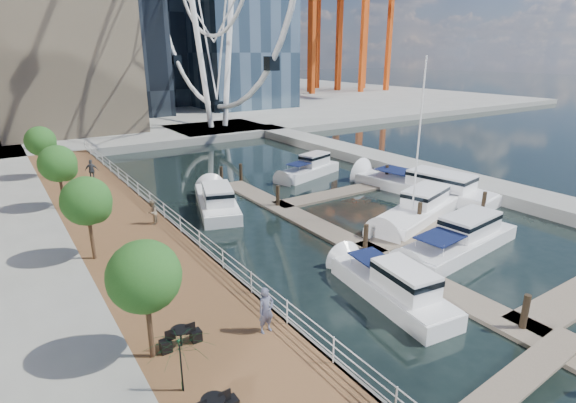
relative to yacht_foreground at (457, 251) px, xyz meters
The scene contains 15 objects.
ground 9.20m from the yacht_foreground, 148.01° to the right, with size 520.00×520.00×0.00m, color black.
boardwalk 19.62m from the yacht_foreground, 148.92° to the left, with size 6.00×60.00×1.00m, color brown.
seawall 17.13m from the yacht_foreground, 143.73° to the left, with size 0.25×60.00×1.00m, color #595954.
land_far 97.44m from the yacht_foreground, 94.59° to the left, with size 200.00×114.00×1.00m, color gray.
breakwater 19.44m from the yacht_foreground, 51.12° to the left, with size 4.00×60.00×1.00m, color gray.
pier 47.54m from the yacht_foreground, 82.51° to the left, with size 14.00×12.00×1.00m, color gray.
railing 17.27m from the yacht_foreground, 143.93° to the left, with size 0.10×60.00×1.05m, color white, non-canonical shape.
floating_docks 5.13m from the yacht_foreground, 88.16° to the left, with size 16.00×34.00×2.60m.
port_cranes 110.58m from the yacht_foreground, 56.60° to the left, with size 40.00×52.00×38.00m.
street_trees 21.69m from the yacht_foreground, 154.58° to the left, with size 2.60×42.60×4.60m.
yacht_foreground is the anchor object (origin of this frame).
pedestrian_near 15.15m from the yacht_foreground, behind, with size 0.71×0.46×1.94m, color #51546D.
pedestrian_mid 19.49m from the yacht_foreground, 140.07° to the left, with size 0.78×0.61×1.61m, color gray.
pedestrian_far 30.24m from the yacht_foreground, 121.94° to the left, with size 1.12×0.47×1.92m, color #373E45.
moored_yachts 5.82m from the yacht_foreground, 74.47° to the left, with size 22.56×38.51×11.50m.
Camera 1 is at (-15.00, -10.37, 11.68)m, focal length 28.00 mm.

